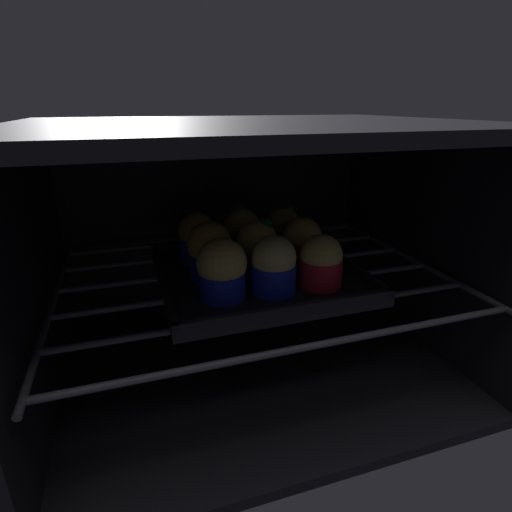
% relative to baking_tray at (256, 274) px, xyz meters
% --- Properties ---
extents(oven_cavity, '(0.59, 0.47, 0.37)m').
position_rel_baking_tray_xyz_m(oven_cavity, '(0.00, 0.05, 0.02)').
color(oven_cavity, black).
rests_on(oven_cavity, ground).
extents(oven_rack, '(0.55, 0.42, 0.01)m').
position_rel_baking_tray_xyz_m(oven_rack, '(0.00, 0.01, -0.01)').
color(oven_rack, '#51515B').
rests_on(oven_rack, oven_cavity).
extents(baking_tray, '(0.27, 0.27, 0.02)m').
position_rel_baking_tray_xyz_m(baking_tray, '(0.00, 0.00, 0.00)').
color(baking_tray, black).
rests_on(baking_tray, oven_rack).
extents(muffin_row0_col0, '(0.06, 0.06, 0.08)m').
position_rel_baking_tray_xyz_m(muffin_row0_col0, '(-0.07, -0.07, 0.04)').
color(muffin_row0_col0, '#1928B7').
rests_on(muffin_row0_col0, baking_tray).
extents(muffin_row0_col1, '(0.06, 0.06, 0.07)m').
position_rel_baking_tray_xyz_m(muffin_row0_col1, '(-0.00, -0.07, 0.04)').
color(muffin_row0_col1, '#1928B7').
rests_on(muffin_row0_col1, baking_tray).
extents(muffin_row0_col2, '(0.06, 0.06, 0.07)m').
position_rel_baking_tray_xyz_m(muffin_row0_col2, '(0.06, -0.07, 0.04)').
color(muffin_row0_col2, red).
rests_on(muffin_row0_col2, baking_tray).
extents(muffin_row1_col0, '(0.06, 0.06, 0.08)m').
position_rel_baking_tray_xyz_m(muffin_row1_col0, '(-0.07, -0.00, 0.04)').
color(muffin_row1_col0, '#1928B7').
rests_on(muffin_row1_col0, baking_tray).
extents(muffin_row1_col1, '(0.06, 0.06, 0.08)m').
position_rel_baking_tray_xyz_m(muffin_row1_col1, '(0.00, -0.00, 0.04)').
color(muffin_row1_col1, '#7A238C').
rests_on(muffin_row1_col1, baking_tray).
extents(muffin_row1_col2, '(0.06, 0.06, 0.07)m').
position_rel_baking_tray_xyz_m(muffin_row1_col2, '(0.07, 0.00, 0.04)').
color(muffin_row1_col2, red).
rests_on(muffin_row1_col2, baking_tray).
extents(muffin_row2_col0, '(0.06, 0.06, 0.07)m').
position_rel_baking_tray_xyz_m(muffin_row2_col0, '(-0.07, 0.07, 0.04)').
color(muffin_row2_col0, '#1928B7').
rests_on(muffin_row2_col0, baking_tray).
extents(muffin_row2_col1, '(0.06, 0.06, 0.08)m').
position_rel_baking_tray_xyz_m(muffin_row2_col1, '(-0.00, 0.07, 0.04)').
color(muffin_row2_col1, '#1928B7').
rests_on(muffin_row2_col1, baking_tray).
extents(muffin_row2_col2, '(0.06, 0.06, 0.07)m').
position_rel_baking_tray_xyz_m(muffin_row2_col2, '(0.07, 0.07, 0.04)').
color(muffin_row2_col2, '#1928B7').
rests_on(muffin_row2_col2, baking_tray).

